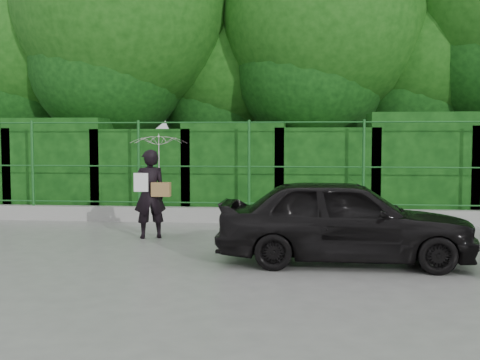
# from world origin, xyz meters

# --- Properties ---
(ground) EXTENTS (80.00, 80.00, 0.00)m
(ground) POSITION_xyz_m (0.00, 0.00, 0.00)
(ground) COLOR gray
(kerb) EXTENTS (14.00, 0.25, 0.30)m
(kerb) POSITION_xyz_m (0.00, 4.50, 0.15)
(kerb) COLOR #9E9E99
(kerb) RESTS_ON ground
(fence) EXTENTS (14.13, 0.06, 1.80)m
(fence) POSITION_xyz_m (0.22, 4.50, 1.20)
(fence) COLOR #1B5920
(fence) RESTS_ON kerb
(hedge) EXTENTS (14.20, 1.20, 2.27)m
(hedge) POSITION_xyz_m (0.04, 5.50, 1.03)
(hedge) COLOR black
(hedge) RESTS_ON ground
(trees) EXTENTS (17.10, 6.15, 8.08)m
(trees) POSITION_xyz_m (1.14, 7.74, 4.62)
(trees) COLOR black
(trees) RESTS_ON ground
(woman) EXTENTS (0.96, 0.98, 1.81)m
(woman) POSITION_xyz_m (-1.03, 2.46, 1.20)
(woman) COLOR black
(woman) RESTS_ON ground
(car) EXTENTS (3.53, 1.46, 1.20)m
(car) POSITION_xyz_m (2.06, 0.69, 0.60)
(car) COLOR black
(car) RESTS_ON ground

